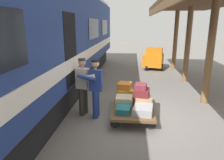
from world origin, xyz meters
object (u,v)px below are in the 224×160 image
Objects in this scene: suitcase_yellow_case at (125,93)px; suitcase_cream_canvas at (124,100)px; suitcase_tan_vintage at (142,100)px; baggage_tug at (154,59)px; suitcase_teal_softside at (123,110)px; suitcase_orange_carryall at (125,86)px; train_car at (19,46)px; luggage_cart at (133,106)px; porter_in_overalls at (95,87)px; suitcase_maroon_trunk at (142,92)px; suitcase_gray_aluminum at (143,110)px; porter_by_door at (83,85)px; suitcase_olive_duffel at (141,94)px; suitcase_burgundy_valise at (141,86)px.

suitcase_cream_canvas is at bearing 90.00° from suitcase_yellow_case.
baggage_tug is at bearing -98.06° from suitcase_tan_vintage.
suitcase_teal_softside is 0.99× the size of suitcase_orange_carryall.
train_car reaches higher than suitcase_cream_canvas.
suitcase_tan_vintage is (-0.26, -0.00, 0.19)m from luggage_cart.
suitcase_orange_carryall is 1.22m from porter_in_overalls.
suitcase_yellow_case is at bearing -48.23° from suitcase_tan_vintage.
luggage_cart is 4.29× the size of suitcase_maroon_trunk.
luggage_cart is 6.99m from baggage_tug.
porter_in_overalls is (0.83, 0.25, 0.48)m from suitcase_cream_canvas.
suitcase_gray_aluminum is at bearing 173.80° from train_car.
suitcase_teal_softside is (0.00, 0.59, -0.04)m from suitcase_cream_canvas.
porter_by_door reaches higher than luggage_cart.
suitcase_olive_duffel reaches higher than suitcase_gray_aluminum.
suitcase_yellow_case is 1.19m from suitcase_teal_softside.
porter_by_door is at bearing -22.44° from suitcase_teal_softside.
suitcase_maroon_trunk is at bearing -131.44° from suitcase_teal_softside.
porter_by_door reaches higher than baggage_tug.
train_car is at bearing 12.90° from suitcase_olive_duffel.
suitcase_tan_vintage is (-0.53, -0.00, 0.02)m from suitcase_cream_canvas.
suitcase_cream_canvas is 1.05× the size of suitcase_teal_softside.
suitcase_tan_vintage is at bearing 81.94° from baggage_tug.
suitcase_teal_softside is 0.83m from suitcase_maroon_trunk.
luggage_cart is 1.27× the size of porter_by_door.
suitcase_maroon_trunk reaches higher than suitcase_cream_canvas.
suitcase_olive_duffel is at bearing -158.19° from porter_by_door.
baggage_tug is at bearing -111.19° from porter_by_door.
suitcase_burgundy_valise is at bearing -177.43° from porter_by_door.
suitcase_teal_softside is 0.80m from suitcase_tan_vintage.
train_car is 3.40m from suitcase_cream_canvas.
suitcase_maroon_trunk reaches higher than suitcase_tan_vintage.
suitcase_maroon_trunk is at bearing -169.04° from suitcase_burgundy_valise.
suitcase_yellow_case is 1.03× the size of suitcase_orange_carryall.
porter_by_door reaches higher than suitcase_yellow_case.
baggage_tug is (-1.24, -6.87, 0.35)m from luggage_cart.
suitcase_yellow_case is 6.45m from baggage_tug.
luggage_cart is at bearing -6.36° from suitcase_burgundy_valise.
suitcase_tan_vintage is 1.19× the size of suitcase_maroon_trunk.
suitcase_yellow_case is 0.89m from suitcase_burgundy_valise.
suitcase_maroon_trunk is (-0.51, 0.02, 0.28)m from suitcase_cream_canvas.
suitcase_maroon_trunk is 0.27× the size of baggage_tug.
suitcase_burgundy_valise reaches higher than suitcase_yellow_case.
baggage_tug reaches higher than suitcase_burgundy_valise.
suitcase_orange_carryall reaches higher than suitcase_tan_vintage.
suitcase_maroon_trunk reaches higher than suitcase_yellow_case.
suitcase_orange_carryall is at bearing -89.29° from suitcase_teal_softside.
luggage_cart is 4.33× the size of suitcase_yellow_case.
train_car reaches higher than suitcase_burgundy_valise.
baggage_tug is at bearing -103.47° from suitcase_yellow_case.
suitcase_teal_softside is 1.04m from porter_in_overalls.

